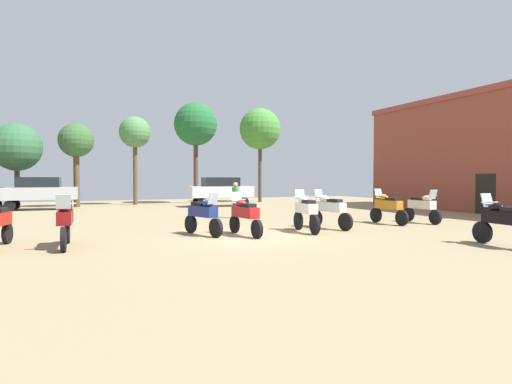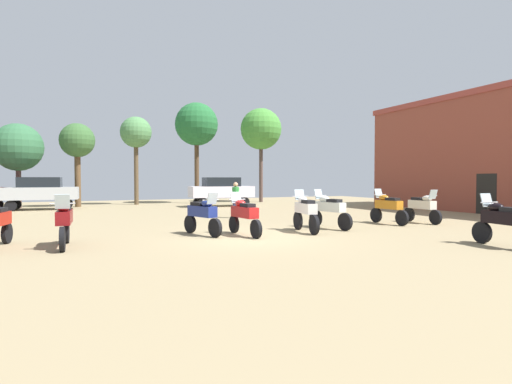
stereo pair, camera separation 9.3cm
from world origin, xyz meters
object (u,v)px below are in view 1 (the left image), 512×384
Objects in this scene: tree_1 at (260,130)px; car_3 at (221,189)px; motorcycle_9 at (504,221)px; motorcycle_5 at (245,214)px; motorcycle_6 at (203,214)px; motorcycle_7 at (306,211)px; tree_4 at (196,125)px; motorcycle_10 at (330,209)px; car_2 at (39,191)px; tree_8 at (135,134)px; person_1 at (235,197)px; brick_building at (503,153)px; motorcycle_8 at (422,206)px; tree_2 at (76,142)px; motorcycle_11 at (65,221)px; tree_7 at (17,148)px; motorcycle_4 at (388,207)px.

car_3 is at bearing -140.50° from tree_1.
motorcycle_5 is at bearing 144.11° from motorcycle_9.
motorcycle_6 is 20.94m from tree_1.
motorcycle_9 is (3.38, -5.04, -0.02)m from motorcycle_7.
tree_4 is at bearing 93.95° from motorcycle_7.
car_2 is (-10.88, 15.14, 0.44)m from motorcycle_10.
tree_8 reaches higher than motorcycle_5.
car_3 is 2.53× the size of person_1.
motorcycle_6 is 0.32× the size of tree_8.
brick_building reaches higher than motorcycle_8.
car_3 reaches higher than motorcycle_7.
motorcycle_6 is 0.97× the size of motorcycle_9.
motorcycle_10 is at bearing 28.59° from motorcycle_7.
brick_building is 7.78× the size of motorcycle_6.
tree_1 is (4.77, 3.94, 4.78)m from car_3.
tree_2 is (-9.08, 3.41, 3.22)m from car_3.
motorcycle_11 is 18.80m from tree_7.
tree_1 is (-9.14, 14.53, 2.51)m from brick_building.
motorcycle_9 is 12.16m from motorcycle_11.
motorcycle_4 is at bearing -165.18° from car_3.
brick_building is 27.92m from car_2.
motorcycle_7 is at bearing -6.16° from motorcycle_5.
tree_1 is at bearing -47.57° from car_3.
motorcycle_4 is 1.00× the size of motorcycle_7.
motorcycle_11 is 19.96m from tree_8.
motorcycle_4 is 20.93m from tree_2.
motorcycle_7 reaches higher than motorcycle_9.
car_2 reaches higher than motorcycle_8.
motorcycle_9 reaches higher than motorcycle_5.
motorcycle_10 reaches higher than motorcycle_4.
tree_8 is (7.51, 0.69, 1.29)m from tree_7.
brick_building is 3.67× the size of car_3.
car_3 is (0.33, 13.76, 0.44)m from motorcycle_10.
tree_7 is (-12.28, 17.48, 3.19)m from motorcycle_10.
motorcycle_6 is 4.97m from motorcycle_10.
person_1 is at bearing -138.46° from motorcycle_6.
person_1 is (-3.79, 10.96, 0.29)m from motorcycle_9.
tree_4 is (-2.24, 23.62, 5.37)m from motorcycle_9.
person_1 is 0.31× the size of tree_2.
tree_4 is at bearing -1.50° from tree_8.
motorcycle_9 is (-2.78, -5.66, 0.01)m from motorcycle_8.
motorcycle_6 is at bearing -155.42° from car_2.
tree_1 is 1.36× the size of tree_2.
tree_8 reaches higher than motorcycle_6.
motorcycle_4 is 0.27× the size of tree_4.
tree_7 is (-1.41, 2.34, 2.76)m from car_2.
motorcycle_4 is 13.71m from car_3.
motorcycle_11 is 16.02m from car_2.
motorcycle_11 is at bearing -176.77° from motorcycle_4.
brick_building is at bearing -159.54° from motorcycle_8.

